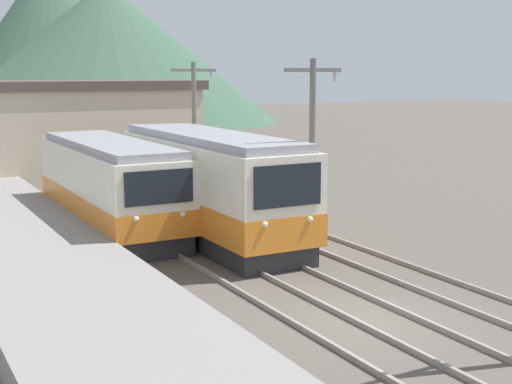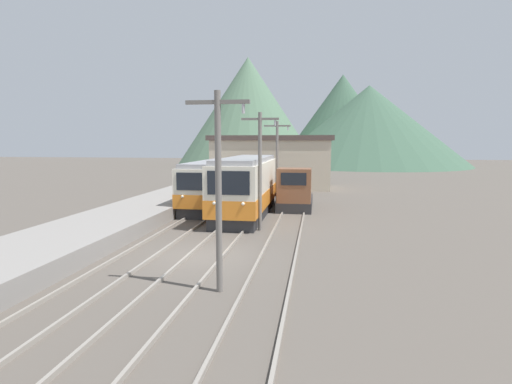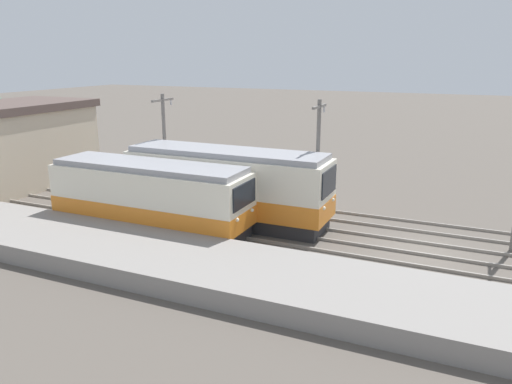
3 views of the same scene
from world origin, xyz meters
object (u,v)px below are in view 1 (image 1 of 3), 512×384
object	(u,v)px
shunting_locomotive	(242,186)
catenary_mast_far	(195,131)
commuter_train_center	(210,190)
commuter_train_left	(111,189)
catenary_mast_mid	(312,152)

from	to	relation	value
shunting_locomotive	catenary_mast_far	xyz separation A→B (m)	(-1.49, 1.42, 2.27)
shunting_locomotive	commuter_train_center	bearing A→B (deg)	-132.17
commuter_train_left	shunting_locomotive	xyz separation A→B (m)	(5.80, 0.57, -0.39)
catenary_mast_mid	catenary_mast_far	xyz separation A→B (m)	(0.00, 9.07, 0.00)
commuter_train_center	catenary_mast_far	world-z (taller)	catenary_mast_far
commuter_train_left	catenary_mast_far	world-z (taller)	catenary_mast_far
commuter_train_center	catenary_mast_far	distance (m)	5.26
commuter_train_center	shunting_locomotive	distance (m)	4.50
shunting_locomotive	catenary_mast_mid	size ratio (longest dim) A/B	0.89
catenary_mast_mid	shunting_locomotive	bearing A→B (deg)	78.95
commuter_train_center	catenary_mast_far	bearing A→B (deg)	72.34
commuter_train_left	shunting_locomotive	world-z (taller)	commuter_train_left
commuter_train_left	commuter_train_center	xyz separation A→B (m)	(2.80, -2.74, 0.16)
commuter_train_left	catenary_mast_mid	xyz separation A→B (m)	(4.31, -7.07, 1.88)
commuter_train_center	catenary_mast_mid	distance (m)	4.90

